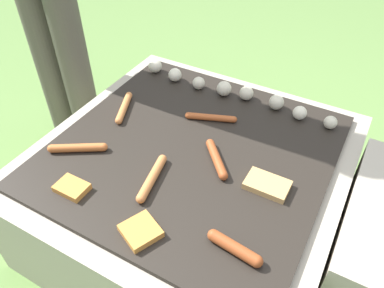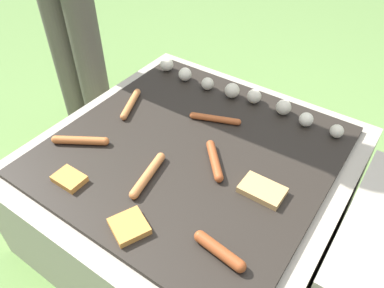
{
  "view_description": "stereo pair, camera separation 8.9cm",
  "coord_description": "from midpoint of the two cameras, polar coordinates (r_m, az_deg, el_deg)",
  "views": [
    {
      "loc": [
        0.44,
        -0.79,
        1.24
      ],
      "look_at": [
        0.0,
        0.0,
        0.43
      ],
      "focal_mm": 35.0,
      "sensor_mm": 36.0,
      "label": 1
    },
    {
      "loc": [
        0.52,
        -0.74,
        1.24
      ],
      "look_at": [
        0.0,
        0.0,
        0.43
      ],
      "focal_mm": 35.0,
      "sensor_mm": 36.0,
      "label": 2
    }
  ],
  "objects": [
    {
      "name": "bread_slice_right",
      "position": [
        1.11,
        12.93,
        -6.94
      ],
      "size": [
        0.13,
        0.08,
        0.02
      ],
      "color": "tan",
      "rests_on": "grill"
    },
    {
      "name": "sausage_front_right",
      "position": [
        0.96,
        6.93,
        -15.97
      ],
      "size": [
        0.16,
        0.05,
        0.03
      ],
      "color": "#93421E",
      "rests_on": "grill"
    },
    {
      "name": "ground_plane",
      "position": [
        1.53,
        1.69,
        -12.15
      ],
      "size": [
        14.0,
        14.0,
        0.0
      ],
      "primitive_type": "plane",
      "color": "#608442"
    },
    {
      "name": "bread_slice_left",
      "position": [
        1.16,
        -16.12,
        -5.2
      ],
      "size": [
        0.09,
        0.07,
        0.02
      ],
      "color": "#D18438",
      "rests_on": "grill"
    },
    {
      "name": "sausage_back_center",
      "position": [
        1.28,
        -14.77,
        0.47
      ],
      "size": [
        0.17,
        0.11,
        0.03
      ],
      "color": "#B7602D",
      "rests_on": "grill"
    },
    {
      "name": "sausage_mid_right",
      "position": [
        1.33,
        5.44,
        3.8
      ],
      "size": [
        0.18,
        0.08,
        0.02
      ],
      "color": "#A34C23",
      "rests_on": "grill"
    },
    {
      "name": "mushroom_row",
      "position": [
        1.45,
        8.51,
        7.83
      ],
      "size": [
        0.79,
        0.08,
        0.06
      ],
      "color": "beige",
      "rests_on": "grill"
    },
    {
      "name": "sausage_front_center",
      "position": [
        1.12,
        -4.49,
        -4.78
      ],
      "size": [
        0.06,
        0.19,
        0.03
      ],
      "color": "#C6753D",
      "rests_on": "grill"
    },
    {
      "name": "bread_slice_center",
      "position": [
        1.01,
        -7.03,
        -12.43
      ],
      "size": [
        0.12,
        0.12,
        0.02
      ],
      "color": "#D18438",
      "rests_on": "grill"
    },
    {
      "name": "sausage_mid_left",
      "position": [
        1.41,
        -7.54,
        6.05
      ],
      "size": [
        0.09,
        0.17,
        0.03
      ],
      "color": "#C6753D",
      "rests_on": "grill"
    },
    {
      "name": "grill",
      "position": [
        1.37,
        1.86,
        -7.15
      ],
      "size": [
        0.98,
        0.98,
        0.41
      ],
      "color": "#A89E8C",
      "rests_on": "ground_plane"
    },
    {
      "name": "sausage_back_right",
      "position": [
        1.17,
        5.62,
        -2.57
      ],
      "size": [
        0.13,
        0.14,
        0.03
      ],
      "color": "#93421E",
      "rests_on": "grill"
    }
  ]
}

